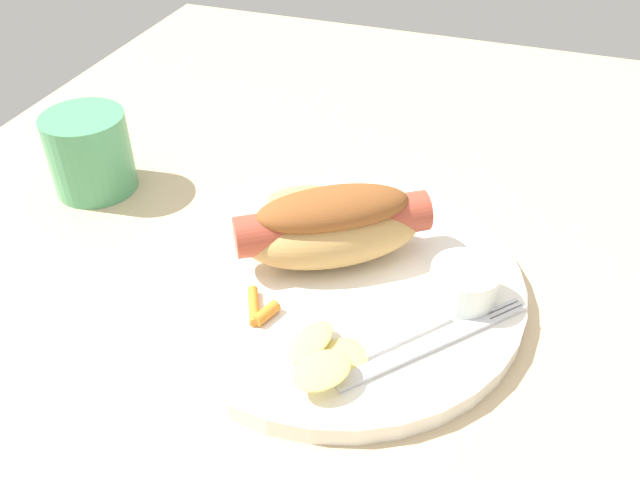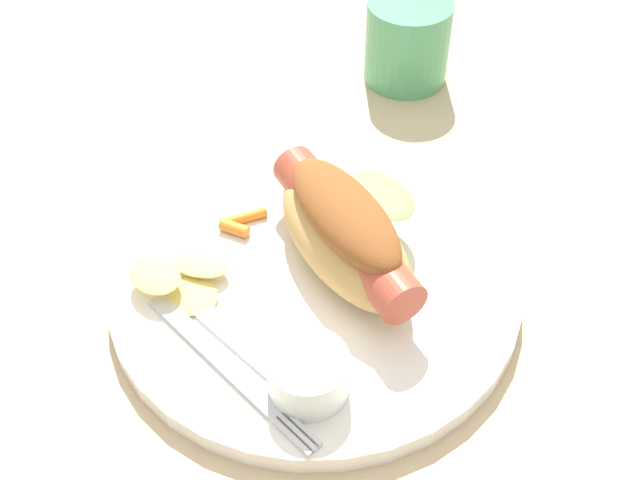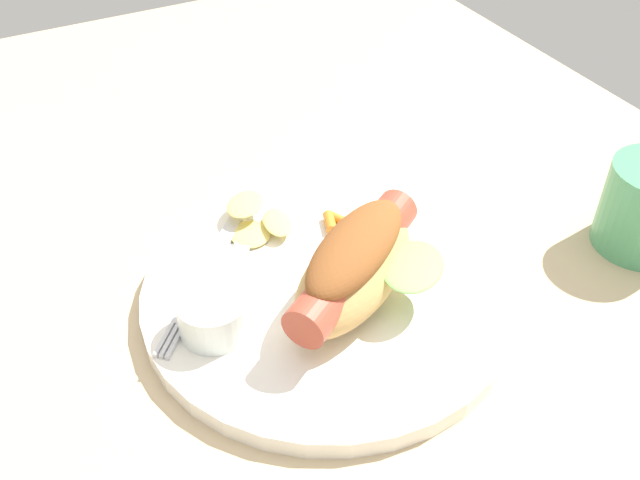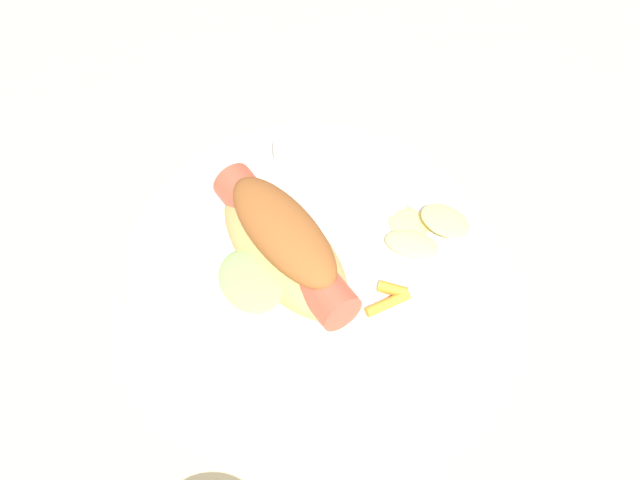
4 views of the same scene
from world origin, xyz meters
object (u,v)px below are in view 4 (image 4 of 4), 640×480
Objects in this scene: plate at (311,262)px; sauce_ramekin at (304,154)px; hot_dog at (284,246)px; carrot_garnish at (390,297)px; knife at (367,194)px; chips_pile at (424,228)px; fork at (368,175)px.

sauce_ramekin is at bearing -87.59° from plate.
hot_dog is 9.10cm from carrot_garnish.
sauce_ramekin is at bearing -65.14° from carrot_garnish.
carrot_garnish is at bearing 144.24° from plate.
hot_dog is at bearing 81.48° from sauce_ramekin.
plate is 7.90cm from knife.
hot_dog is (2.04, 1.37, 4.06)cm from plate.
chips_pile reaches higher than plate.
chips_pile is (-4.37, 4.23, 0.64)cm from knife.
carrot_garnish reaches higher than knife.
sauce_ramekin is at bearing 29.20° from fork.
hot_dog reaches higher than chips_pile.
chips_pile is at bearing 176.20° from knife.
chips_pile is 7.07cm from carrot_garnish.
carrot_garnish is (-6.07, 4.37, 1.23)cm from plate.
plate is at bearing 92.27° from knife.
sauce_ramekin is (-1.64, -10.96, -1.72)cm from hot_dog.
plate is 7.57cm from carrot_garnish.
chips_pile is at bearing 164.49° from fork.
knife is at bearing -127.96° from plate.
hot_dog is at bearing 87.94° from knife.
sauce_ramekin is 5.78cm from fork.
plate is at bearing 12.00° from chips_pile.
knife is at bearing 146.89° from sauce_ramekin.
sauce_ramekin reaches higher than chips_pile.
fork is 0.96× the size of knife.
plate is 9.54cm from chips_pile.
hot_dog is 2.00× the size of chips_pile.
sauce_ramekin is at bearing 7.12° from knife.
knife is 3.66× the size of carrot_garnish.
sauce_ramekin is 12.29cm from chips_pile.
knife is at bearing -44.03° from chips_pile.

